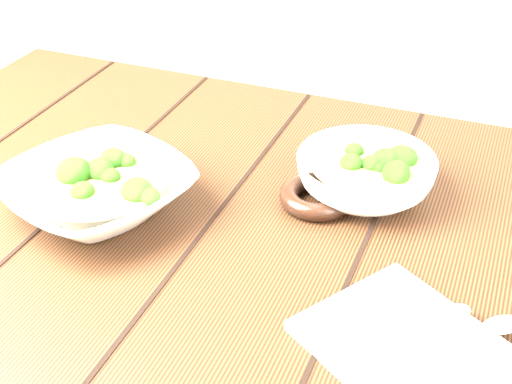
{
  "coord_description": "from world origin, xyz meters",
  "views": [
    {
      "loc": [
        0.32,
        -0.7,
        1.3
      ],
      "look_at": [
        0.04,
        -0.0,
        0.8
      ],
      "focal_mm": 50.0,
      "sensor_mm": 36.0,
      "label": 1
    }
  ],
  "objects_px": {
    "soup_bowl_front": "(97,190)",
    "soup_bowl_back": "(365,175)",
    "table": "(232,286)",
    "trivet": "(317,196)",
    "napkin": "(409,348)"
  },
  "relations": [
    {
      "from": "soup_bowl_front",
      "to": "table",
      "type": "bearing_deg",
      "value": 15.22
    },
    {
      "from": "soup_bowl_front",
      "to": "trivet",
      "type": "distance_m",
      "value": 0.29
    },
    {
      "from": "soup_bowl_back",
      "to": "table",
      "type": "bearing_deg",
      "value": -141.51
    },
    {
      "from": "table",
      "to": "soup_bowl_back",
      "type": "distance_m",
      "value": 0.24
    },
    {
      "from": "trivet",
      "to": "soup_bowl_back",
      "type": "bearing_deg",
      "value": 41.22
    },
    {
      "from": "soup_bowl_front",
      "to": "trivet",
      "type": "xyz_separation_m",
      "value": [
        0.27,
        0.12,
        -0.02
      ]
    },
    {
      "from": "soup_bowl_back",
      "to": "napkin",
      "type": "height_order",
      "value": "soup_bowl_back"
    },
    {
      "from": "trivet",
      "to": "napkin",
      "type": "height_order",
      "value": "trivet"
    },
    {
      "from": "table",
      "to": "soup_bowl_front",
      "type": "xyz_separation_m",
      "value": [
        -0.17,
        -0.05,
        0.15
      ]
    },
    {
      "from": "table",
      "to": "trivet",
      "type": "bearing_deg",
      "value": 36.9
    },
    {
      "from": "table",
      "to": "soup_bowl_back",
      "type": "bearing_deg",
      "value": 38.49
    },
    {
      "from": "table",
      "to": "soup_bowl_front",
      "type": "relative_size",
      "value": 3.87
    },
    {
      "from": "table",
      "to": "trivet",
      "type": "distance_m",
      "value": 0.18
    },
    {
      "from": "soup_bowl_back",
      "to": "trivet",
      "type": "bearing_deg",
      "value": -138.78
    },
    {
      "from": "soup_bowl_front",
      "to": "soup_bowl_back",
      "type": "bearing_deg",
      "value": 27.3
    }
  ]
}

